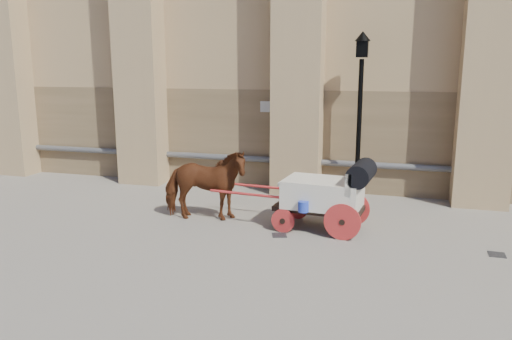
% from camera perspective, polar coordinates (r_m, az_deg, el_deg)
% --- Properties ---
extents(ground, '(90.00, 90.00, 0.00)m').
position_cam_1_polar(ground, '(11.34, 5.89, -7.29)').
color(ground, slate).
rests_on(ground, ground).
extents(horse, '(2.22, 1.30, 1.76)m').
position_cam_1_polar(horse, '(12.12, -5.90, -1.70)').
color(horse, brown).
rests_on(horse, ground).
extents(carriage, '(3.85, 1.42, 1.65)m').
position_cam_1_polar(carriage, '(11.44, 8.26, -2.54)').
color(carriage, black).
rests_on(carriage, ground).
extents(street_lamp, '(0.43, 0.43, 4.60)m').
position_cam_1_polar(street_lamp, '(13.97, 11.75, 6.48)').
color(street_lamp, black).
rests_on(street_lamp, ground).
extents(drain_grate_near, '(0.40, 0.40, 0.01)m').
position_cam_1_polar(drain_grate_near, '(11.20, 2.69, -7.45)').
color(drain_grate_near, black).
rests_on(drain_grate_near, ground).
extents(drain_grate_far, '(0.33, 0.33, 0.01)m').
position_cam_1_polar(drain_grate_far, '(11.19, 25.82, -8.69)').
color(drain_grate_far, black).
rests_on(drain_grate_far, ground).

